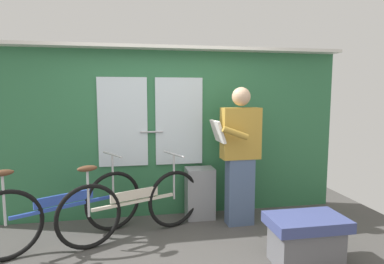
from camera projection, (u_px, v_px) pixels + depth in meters
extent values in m
cube|color=#474442|center=(182.00, 263.00, 3.07)|extent=(5.54, 4.12, 0.04)
cube|color=#2D6B42|center=(167.00, 134.00, 4.18)|extent=(4.54, 0.08, 2.10)
cube|color=silver|center=(123.00, 122.00, 4.01)|extent=(0.60, 0.02, 1.10)
cube|color=silver|center=(179.00, 121.00, 4.14)|extent=(0.60, 0.02, 1.10)
cylinder|color=#B2B2B7|center=(152.00, 132.00, 4.07)|extent=(0.28, 0.02, 0.02)
cube|color=silver|center=(167.00, 48.00, 3.96)|extent=(4.54, 0.28, 0.04)
torus|color=black|center=(114.00, 201.00, 3.73)|extent=(0.62, 0.38, 0.69)
torus|color=black|center=(6.00, 226.00, 3.03)|extent=(0.62, 0.38, 0.69)
cube|color=#2D4CB2|center=(65.00, 206.00, 3.37)|extent=(0.92, 0.55, 0.03)
cube|color=#2D4CB2|center=(65.00, 199.00, 3.36)|extent=(0.54, 0.32, 0.10)
cylinder|color=#B7B7BC|center=(4.00, 200.00, 3.00)|extent=(0.02, 0.02, 0.50)
ellipsoid|color=brown|center=(2.00, 173.00, 2.97)|extent=(0.22, 0.18, 0.06)
cylinder|color=#B7B7BC|center=(113.00, 178.00, 3.70)|extent=(0.02, 0.02, 0.54)
cylinder|color=#B7B7BC|center=(112.00, 155.00, 3.67)|extent=(0.24, 0.39, 0.02)
torus|color=black|center=(174.00, 199.00, 3.83)|extent=(0.63, 0.31, 0.67)
torus|color=black|center=(89.00, 217.00, 3.27)|extent=(0.63, 0.31, 0.67)
cube|color=beige|center=(135.00, 202.00, 3.54)|extent=(0.88, 0.41, 0.03)
cube|color=beige|center=(135.00, 194.00, 3.53)|extent=(0.51, 0.25, 0.10)
cylinder|color=#B7B7BC|center=(88.00, 193.00, 3.24)|extent=(0.02, 0.02, 0.49)
ellipsoid|color=brown|center=(87.00, 168.00, 3.21)|extent=(0.22, 0.16, 0.06)
cylinder|color=#B7B7BC|center=(174.00, 177.00, 3.80)|extent=(0.02, 0.02, 0.53)
cylinder|color=#B7B7BC|center=(174.00, 154.00, 3.77)|extent=(0.20, 0.41, 0.02)
cube|color=slate|center=(240.00, 191.00, 3.91)|extent=(0.32, 0.19, 0.80)
cube|color=#B78C33|center=(241.00, 133.00, 3.82)|extent=(0.46, 0.22, 0.60)
sphere|color=tan|center=(241.00, 97.00, 3.78)|extent=(0.22, 0.22, 0.22)
cube|color=silver|center=(218.00, 131.00, 3.76)|extent=(0.12, 0.34, 0.26)
cylinder|color=#B78C33|center=(235.00, 133.00, 3.59)|extent=(0.31, 0.08, 0.17)
cylinder|color=#B78C33|center=(224.00, 129.00, 3.99)|extent=(0.31, 0.08, 0.17)
cube|color=gray|center=(200.00, 193.00, 4.12)|extent=(0.35, 0.28, 0.64)
cube|color=#3D477F|center=(306.00, 222.00, 2.98)|extent=(0.70, 0.44, 0.10)
cube|color=slate|center=(305.00, 245.00, 3.00)|extent=(0.60, 0.36, 0.35)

